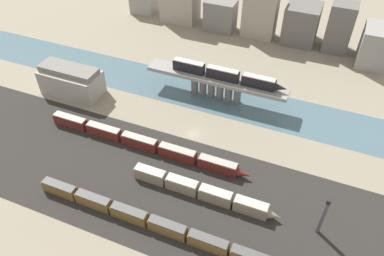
# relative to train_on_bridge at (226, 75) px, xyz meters

# --- Properties ---
(ground_plane) EXTENTS (400.00, 400.00, 0.00)m
(ground_plane) POSITION_rel_train_on_bridge_xyz_m (-3.54, -22.07, -10.83)
(ground_plane) COLOR gray
(railbed_yard) EXTENTS (280.00, 42.00, 0.01)m
(railbed_yard) POSITION_rel_train_on_bridge_xyz_m (-3.54, -46.07, -10.83)
(railbed_yard) COLOR #282623
(railbed_yard) RESTS_ON ground
(river_water) EXTENTS (320.00, 20.12, 0.01)m
(river_water) POSITION_rel_train_on_bridge_xyz_m (-3.54, -0.00, -10.83)
(river_water) COLOR #47606B
(river_water) RESTS_ON ground
(bridge) EXTENTS (52.27, 7.01, 8.78)m
(bridge) POSITION_rel_train_on_bridge_xyz_m (-3.54, -0.00, -4.36)
(bridge) COLOR gray
(bridge) RESTS_ON ground
(train_on_bridge) EXTENTS (41.94, 2.70, 4.19)m
(train_on_bridge) POSITION_rel_train_on_bridge_xyz_m (0.00, 0.00, 0.00)
(train_on_bridge) COLOR black
(train_on_bridge) RESTS_ON bridge
(train_yard_near) EXTENTS (81.09, 2.71, 3.88)m
(train_yard_near) POSITION_rel_train_on_bridge_xyz_m (5.63, -59.20, -8.92)
(train_yard_near) COLOR brown
(train_yard_near) RESTS_ON ground
(train_yard_mid) EXTENTS (43.07, 3.09, 4.12)m
(train_yard_mid) POSITION_rel_train_on_bridge_xyz_m (8.54, -44.93, -8.81)
(train_yard_mid) COLOR gray
(train_yard_mid) RESTS_ON ground
(train_yard_far) EXTENTS (69.29, 2.81, 4.04)m
(train_yard_far) POSITION_rel_train_on_bridge_xyz_m (-15.81, -34.01, -8.84)
(train_yard_far) COLOR #5B1E19
(train_yard_far) RESTS_ON ground
(warehouse_building) EXTENTS (22.50, 10.88, 11.08)m
(warehouse_building) POSITION_rel_train_on_bridge_xyz_m (-54.32, -17.54, -5.57)
(warehouse_building) COLOR #9E998E
(warehouse_building) RESTS_ON ground
(signal_tower) EXTENTS (1.08, 1.08, 13.01)m
(signal_tower) POSITION_rel_train_on_bridge_xyz_m (40.37, -44.16, -4.55)
(signal_tower) COLOR #4C4C51
(signal_tower) RESTS_ON ground
(city_block_far_left) EXTENTS (12.25, 9.85, 12.00)m
(city_block_far_left) POSITION_rel_train_on_bridge_xyz_m (-61.48, 54.13, -4.83)
(city_block_far_left) COLOR gray
(city_block_far_left) RESTS_ON ground
(city_block_center) EXTENTS (14.07, 9.76, 14.23)m
(city_block_center) POSITION_rel_train_on_bridge_xyz_m (-19.56, 51.00, -3.71)
(city_block_center) COLOR slate
(city_block_center) RESTS_ON ground
(city_block_right) EXTENTS (14.82, 9.03, 23.33)m
(city_block_right) POSITION_rel_train_on_bridge_xyz_m (-1.17, 51.82, 0.83)
(city_block_right) COLOR gray
(city_block_right) RESTS_ON ground
(city_block_far_right) EXTENTS (14.47, 15.36, 16.89)m
(city_block_far_right) POSITION_rel_train_on_bridge_xyz_m (17.19, 54.33, -2.39)
(city_block_far_right) COLOR #605B56
(city_block_far_right) RESTS_ON ground
(city_block_tall) EXTENTS (10.46, 10.12, 21.15)m
(city_block_tall) POSITION_rel_train_on_bridge_xyz_m (33.31, 52.46, -0.26)
(city_block_tall) COLOR #605B56
(city_block_tall) RESTS_ON ground
(city_block_low) EXTENTS (11.26, 15.83, 15.91)m
(city_block_low) POSITION_rel_train_on_bridge_xyz_m (48.36, 46.91, -2.88)
(city_block_low) COLOR gray
(city_block_low) RESTS_ON ground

